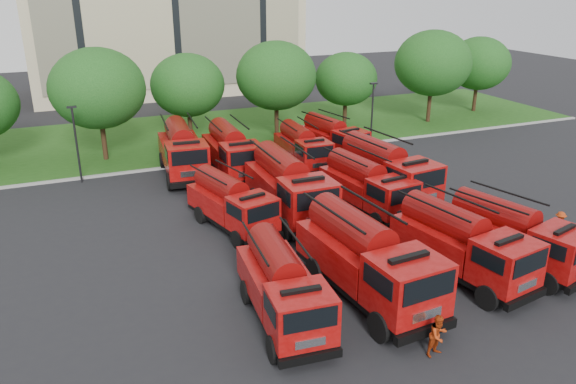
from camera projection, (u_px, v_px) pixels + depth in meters
name	position (u px, v px, depth m)	size (l,w,h in m)	color
ground	(335.00, 271.00, 25.94)	(140.00, 140.00, 0.00)	black
lawn	(197.00, 134.00, 48.32)	(70.00, 16.00, 0.12)	#194312
curb	(224.00, 161.00, 41.34)	(70.00, 0.30, 0.14)	gray
tree_2	(98.00, 88.00, 39.67)	(6.72, 6.72, 8.22)	#382314
tree_3	(188.00, 85.00, 44.59)	(5.88, 5.88, 7.19)	#382314
tree_4	(276.00, 76.00, 45.63)	(6.55, 6.55, 8.01)	#382314
tree_5	(346.00, 79.00, 49.33)	(5.46, 5.46, 6.68)	#382314
tree_6	(433.00, 63.00, 50.51)	(6.89, 6.89, 8.42)	#382314
tree_7	(479.00, 63.00, 55.00)	(6.05, 6.05, 7.39)	#382314
lamp_post_0	(76.00, 140.00, 36.12)	(0.60, 0.25, 5.11)	black
lamp_post_1	(372.00, 111.00, 44.06)	(0.60, 0.25, 5.11)	black
fire_truck_0	(283.00, 287.00, 21.67)	(2.86, 6.73, 2.98)	black
fire_truck_1	(367.00, 259.00, 23.18)	(3.34, 8.00, 3.56)	black
fire_truck_2	(461.00, 244.00, 24.92)	(3.56, 7.30, 3.19)	black
fire_truck_3	(513.00, 235.00, 25.91)	(3.97, 7.08, 3.06)	black
fire_truck_4	(231.00, 203.00, 29.84)	(3.61, 6.66, 2.88)	black
fire_truck_5	(289.00, 187.00, 31.20)	(2.93, 7.85, 3.56)	black
fire_truck_6	(367.00, 186.00, 32.01)	(3.17, 6.99, 3.07)	black
fire_truck_7	(385.00, 171.00, 33.86)	(3.53, 7.93, 3.50)	black
fire_truck_8	(182.00, 151.00, 37.95)	(3.29, 7.73, 3.43)	black
fire_truck_9	(232.00, 152.00, 37.95)	(2.84, 7.38, 3.33)	black
fire_truck_10	(302.00, 147.00, 39.68)	(2.49, 6.40, 2.88)	black
fire_truck_11	(333.00, 138.00, 42.07)	(3.26, 6.66, 2.90)	black
firefighter_1	(436.00, 354.00, 20.17)	(0.78, 0.43, 1.61)	#9D2E0C
firefighter_3	(557.00, 238.00, 29.18)	(0.95, 0.49, 1.47)	#9D2E0C
firefighter_4	(296.00, 235.00, 29.57)	(0.83, 0.54, 1.69)	black
firefighter_5	(381.00, 193.00, 35.28)	(1.46, 0.63, 1.58)	#9D2E0C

